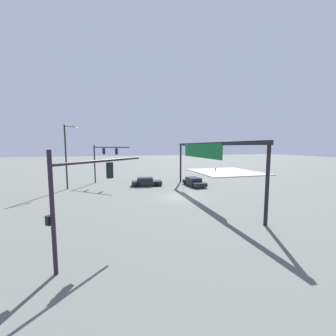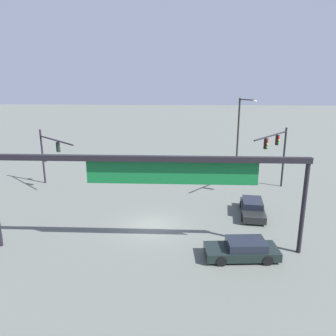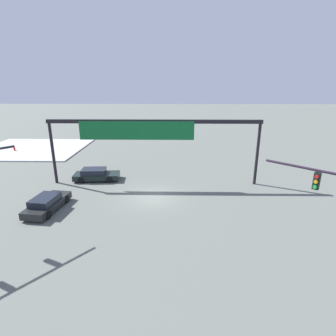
# 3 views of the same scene
# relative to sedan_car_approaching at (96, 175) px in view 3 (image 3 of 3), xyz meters

# --- Properties ---
(ground_plane) EXTENTS (216.38, 216.38, 0.00)m
(ground_plane) POSITION_rel_sedan_car_approaching_xyz_m (-6.10, 4.24, -0.58)
(ground_plane) COLOR #5B6059
(sidewalk_corner) EXTENTS (15.15, 13.75, 0.15)m
(sidewalk_corner) POSITION_rel_sedan_car_approaching_xyz_m (13.38, -13.22, -0.50)
(sidewalk_corner) COLOR #A7A6A7
(sidewalk_corner) RESTS_ON ground
(overhead_sign_gantry) EXTENTS (20.09, 0.43, 6.31)m
(overhead_sign_gantry) POSITION_rel_sedan_car_approaching_xyz_m (-5.60, 0.92, 4.71)
(overhead_sign_gantry) COLOR black
(overhead_sign_gantry) RESTS_ON ground
(sedan_car_approaching) EXTENTS (4.65, 2.23, 1.21)m
(sedan_car_approaching) POSITION_rel_sedan_car_approaching_xyz_m (0.00, 0.00, 0.00)
(sedan_car_approaching) COLOR black
(sedan_car_approaching) RESTS_ON ground
(sedan_car_waiting_far) EXTENTS (2.25, 4.61, 1.21)m
(sedan_car_waiting_far) POSITION_rel_sedan_car_approaching_xyz_m (1.95, 6.87, -0.00)
(sedan_car_waiting_far) COLOR black
(sedan_car_waiting_far) RESTS_ON ground
(fire_hydrant_on_curb) EXTENTS (0.33, 0.22, 0.71)m
(fire_hydrant_on_curb) POSITION_rel_sedan_car_approaching_xyz_m (15.18, -11.70, -0.09)
(fire_hydrant_on_curb) COLOR red
(fire_hydrant_on_curb) RESTS_ON sidewalk_corner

